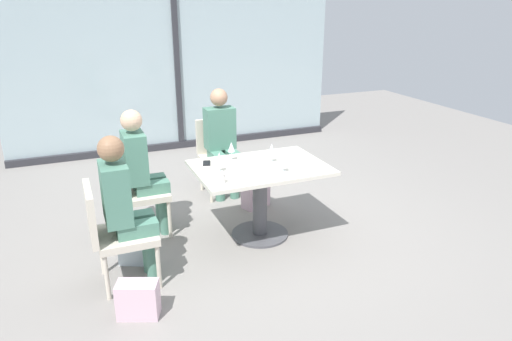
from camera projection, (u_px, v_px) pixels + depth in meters
ground_plane at (260, 235)px, 4.70m from camera, size 12.00×12.00×0.00m
window_wall_backdrop at (177, 69)px, 7.05m from camera, size 4.99×0.10×2.70m
dining_table_main at (260, 185)px, 4.51m from camera, size 1.23×0.87×0.73m
chair_far_left at (132, 188)px, 4.55m from camera, size 0.50×0.46×0.87m
chair_near_window at (219, 152)px, 5.61m from camera, size 0.46×0.51×0.87m
chair_side_end at (113, 229)px, 3.74m from camera, size 0.50×0.46×0.87m
person_far_left at (142, 167)px, 4.52m from camera, size 0.39×0.34×1.26m
person_near_window at (222, 138)px, 5.45m from camera, size 0.34×0.39×1.26m
person_side_end at (125, 204)px, 3.71m from camera, size 0.39×0.34×1.26m
wine_glass_0 at (283, 158)px, 4.25m from camera, size 0.07×0.07×0.18m
wine_glass_1 at (272, 149)px, 4.51m from camera, size 0.07×0.07×0.18m
wine_glass_2 at (231, 147)px, 4.56m from camera, size 0.07×0.07×0.18m
wine_glass_3 at (219, 158)px, 4.26m from camera, size 0.07×0.07×0.18m
coffee_cup at (221, 178)px, 4.02m from camera, size 0.08×0.08×0.09m
cell_phone_on_table at (207, 163)px, 4.51m from camera, size 0.11×0.16×0.01m
handbag_0 at (137, 248)px, 4.17m from camera, size 0.34×0.27×0.28m
handbag_1 at (256, 195)px, 5.29m from camera, size 0.34×0.25×0.28m
handbag_2 at (138, 300)px, 3.46m from camera, size 0.34×0.26×0.28m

